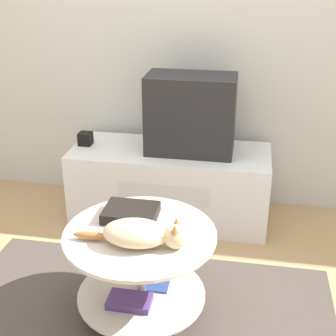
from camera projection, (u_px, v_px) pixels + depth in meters
ground_plane at (141, 316)px, 2.40m from camera, size 12.00×12.00×0.00m
wall_back at (184, 20)px, 3.11m from camera, size 8.00×0.05×2.60m
rug at (141, 315)px, 2.39m from camera, size 1.96×1.07×0.02m
tv_stand at (170, 184)px, 3.23m from camera, size 1.33×0.53×0.50m
tv at (191, 114)px, 3.01m from camera, size 0.57×0.30×0.51m
speaker at (85, 139)px, 3.20m from camera, size 0.09×0.09×0.09m
coffee_table at (140, 264)px, 2.29m from camera, size 0.73×0.73×0.47m
dvd_box at (131, 213)px, 2.33m from camera, size 0.26×0.20×0.05m
cat at (141, 234)px, 2.10m from camera, size 0.53×0.20×0.14m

